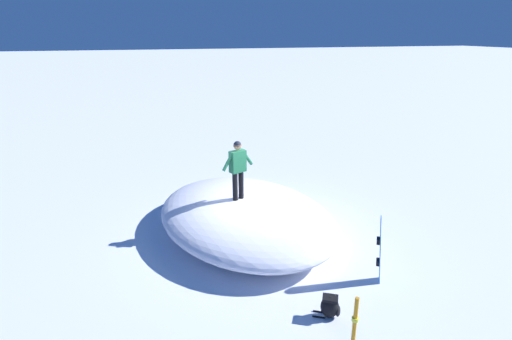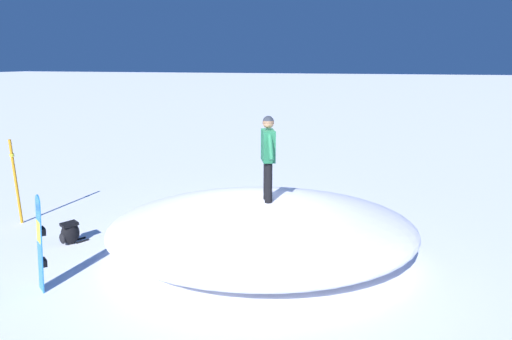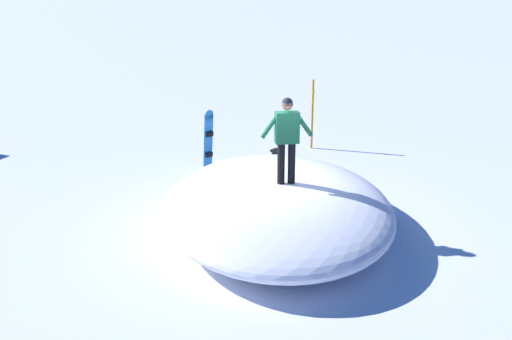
{
  "view_description": "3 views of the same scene",
  "coord_description": "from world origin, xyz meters",
  "px_view_note": "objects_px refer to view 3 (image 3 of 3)",
  "views": [
    {
      "loc": [
        9.32,
        -2.76,
        5.33
      ],
      "look_at": [
        -0.81,
        0.32,
        1.61
      ],
      "focal_mm": 27.79,
      "sensor_mm": 36.0,
      "label": 1
    },
    {
      "loc": [
        -2.15,
        7.04,
        3.6
      ],
      "look_at": [
        -0.02,
        -0.57,
        1.54
      ],
      "focal_mm": 29.32,
      "sensor_mm": 36.0,
      "label": 2
    },
    {
      "loc": [
        -10.88,
        -1.94,
        4.88
      ],
      "look_at": [
        -0.58,
        0.19,
        1.32
      ],
      "focal_mm": 42.4,
      "sensor_mm": 36.0,
      "label": 3
    }
  ],
  "objects_px": {
    "snowboarder_standing": "(287,133)",
    "snowboard_primary_upright": "(209,141)",
    "backpack_near": "(277,158)",
    "trail_marker_pole": "(312,113)"
  },
  "relations": [
    {
      "from": "snowboarder_standing",
      "to": "backpack_near",
      "type": "relative_size",
      "value": 2.88
    },
    {
      "from": "snowboarder_standing",
      "to": "trail_marker_pole",
      "type": "distance_m",
      "value": 5.86
    },
    {
      "from": "snowboarder_standing",
      "to": "trail_marker_pole",
      "type": "bearing_deg",
      "value": 1.73
    },
    {
      "from": "backpack_near",
      "to": "trail_marker_pole",
      "type": "bearing_deg",
      "value": -19.61
    },
    {
      "from": "snowboarder_standing",
      "to": "snowboard_primary_upright",
      "type": "bearing_deg",
      "value": 37.67
    },
    {
      "from": "snowboarder_standing",
      "to": "snowboard_primary_upright",
      "type": "distance_m",
      "value": 4.1
    },
    {
      "from": "snowboard_primary_upright",
      "to": "backpack_near",
      "type": "relative_size",
      "value": 2.84
    },
    {
      "from": "trail_marker_pole",
      "to": "snowboard_primary_upright",
      "type": "bearing_deg",
      "value": 140.0
    },
    {
      "from": "backpack_near",
      "to": "trail_marker_pole",
      "type": "distance_m",
      "value": 2.13
    },
    {
      "from": "trail_marker_pole",
      "to": "backpack_near",
      "type": "bearing_deg",
      "value": 160.39
    }
  ]
}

